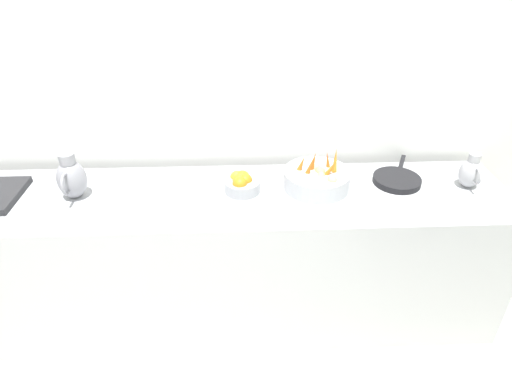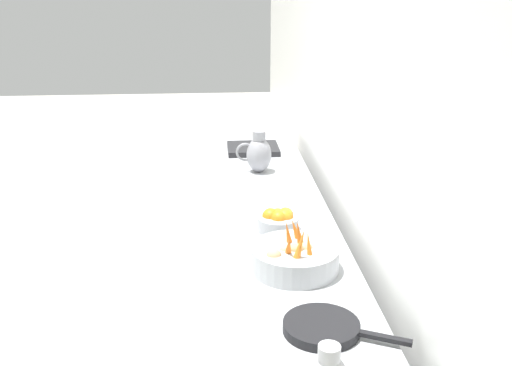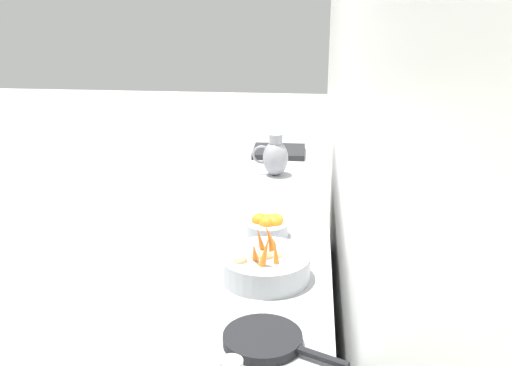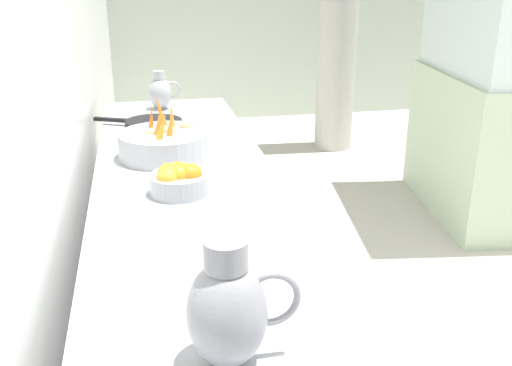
{
  "view_description": "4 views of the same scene",
  "coord_description": "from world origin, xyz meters",
  "px_view_note": "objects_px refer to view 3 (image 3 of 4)",
  "views": [
    {
      "loc": [
        0.45,
        0.25,
        2.11
      ],
      "look_at": [
        -1.34,
        0.33,
        1.04
      ],
      "focal_mm": 30.63,
      "sensor_mm": 36.0,
      "label": 1
    },
    {
      "loc": [
        -1.24,
        2.89,
        2.02
      ],
      "look_at": [
        -1.46,
        0.11,
        1.04
      ],
      "focal_mm": 42.93,
      "sensor_mm": 36.0,
      "label": 2
    },
    {
      "loc": [
        -1.74,
        2.84,
        2.03
      ],
      "look_at": [
        -1.48,
        0.07,
        1.05
      ],
      "focal_mm": 42.87,
      "sensor_mm": 36.0,
      "label": 3
    },
    {
      "loc": [
        -1.67,
        -1.5,
        1.56
      ],
      "look_at": [
        -1.33,
        0.13,
        0.93
      ],
      "focal_mm": 40.23,
      "sensor_mm": 36.0,
      "label": 4
    }
  ],
  "objects_px": {
    "vegetable_colander": "(265,265)",
    "orange_bowl": "(268,226)",
    "skillet_on_counter": "(264,340)",
    "metal_pitcher_tall": "(275,157)"
  },
  "relations": [
    {
      "from": "vegetable_colander",
      "to": "metal_pitcher_tall",
      "type": "relative_size",
      "value": 1.42
    },
    {
      "from": "vegetable_colander",
      "to": "orange_bowl",
      "type": "bearing_deg",
      "value": -87.44
    },
    {
      "from": "vegetable_colander",
      "to": "skillet_on_counter",
      "type": "height_order",
      "value": "vegetable_colander"
    },
    {
      "from": "vegetable_colander",
      "to": "metal_pitcher_tall",
      "type": "bearing_deg",
      "value": -88.18
    },
    {
      "from": "orange_bowl",
      "to": "metal_pitcher_tall",
      "type": "bearing_deg",
      "value": -88.53
    },
    {
      "from": "orange_bowl",
      "to": "metal_pitcher_tall",
      "type": "distance_m",
      "value": 0.88
    },
    {
      "from": "metal_pitcher_tall",
      "to": "skillet_on_counter",
      "type": "relative_size",
      "value": 0.62
    },
    {
      "from": "orange_bowl",
      "to": "skillet_on_counter",
      "type": "height_order",
      "value": "orange_bowl"
    },
    {
      "from": "orange_bowl",
      "to": "skillet_on_counter",
      "type": "distance_m",
      "value": 0.87
    },
    {
      "from": "vegetable_colander",
      "to": "orange_bowl",
      "type": "height_order",
      "value": "vegetable_colander"
    }
  ]
}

